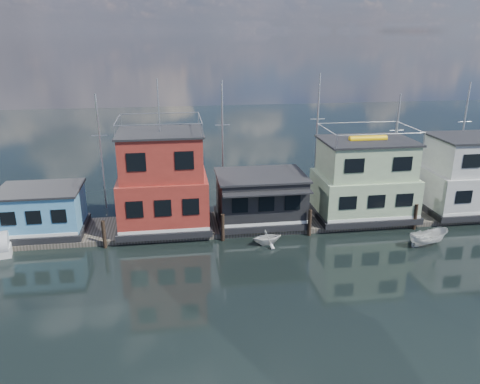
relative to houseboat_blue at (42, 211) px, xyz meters
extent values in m
plane|color=black|center=(18.00, -12.00, -2.21)|extent=(160.00, 160.00, 0.00)
cube|color=#595147|center=(18.00, 0.00, -2.01)|extent=(48.00, 5.00, 0.40)
cube|color=black|center=(0.00, 0.00, -1.56)|extent=(6.40, 4.90, 0.50)
cube|color=#5296C6|center=(0.00, 0.00, 0.19)|extent=(6.00, 4.50, 3.00)
cube|color=black|center=(0.00, 0.00, 1.77)|extent=(6.30, 4.80, 0.16)
cube|color=black|center=(9.50, 0.00, -1.56)|extent=(7.40, 5.90, 0.50)
cube|color=maroon|center=(9.50, 0.00, 0.57)|extent=(7.00, 5.50, 3.74)
cube|color=maroon|center=(9.50, 0.00, 4.17)|extent=(6.30, 4.95, 3.46)
cube|color=black|center=(9.50, 0.00, 5.97)|extent=(6.65, 5.23, 0.16)
cylinder|color=silver|center=(9.50, 0.00, 8.05)|extent=(0.08, 0.08, 4.00)
cube|color=black|center=(17.50, 0.00, -1.56)|extent=(7.40, 5.40, 0.50)
cube|color=black|center=(17.50, 0.00, 0.39)|extent=(7.00, 5.00, 3.40)
cube|color=black|center=(17.50, 0.00, 2.17)|extent=(7.30, 5.30, 0.16)
cube|color=black|center=(17.50, -2.80, 1.58)|extent=(7.00, 1.20, 0.12)
cube|color=black|center=(26.50, 0.00, -1.56)|extent=(8.40, 5.90, 0.50)
cube|color=#9DB78B|center=(26.50, 0.00, 0.25)|extent=(8.00, 5.50, 3.12)
cube|color=#9DB78B|center=(26.50, 0.00, 3.25)|extent=(7.20, 4.95, 2.88)
cube|color=black|center=(26.50, 0.00, 4.77)|extent=(7.60, 5.23, 0.16)
cylinder|color=yellow|center=(26.50, 0.00, 4.94)|extent=(3.20, 0.56, 0.56)
cube|color=black|center=(36.50, 0.00, -1.56)|extent=(8.40, 5.90, 0.50)
cube|color=beige|center=(36.50, 0.00, 0.25)|extent=(8.00, 5.50, 3.12)
cube|color=beige|center=(36.50, 0.00, 3.25)|extent=(7.20, 4.95, 2.88)
cube|color=black|center=(36.50, 0.00, 4.77)|extent=(7.60, 5.23, 0.16)
cylinder|color=#2D2116|center=(5.00, -2.80, -1.11)|extent=(0.28, 0.28, 2.20)
cylinder|color=#2D2116|center=(14.00, -2.80, -1.11)|extent=(0.28, 0.28, 2.20)
cylinder|color=#2D2116|center=(21.00, -2.80, -1.11)|extent=(0.28, 0.28, 2.20)
cylinder|color=#2D2116|center=(30.00, -2.80, -1.11)|extent=(0.28, 0.28, 2.20)
cylinder|color=silver|center=(4.00, 6.00, 3.04)|extent=(0.16, 0.16, 10.50)
cylinder|color=silver|center=(4.00, 6.00, 4.62)|extent=(1.40, 0.06, 0.06)
cylinder|color=silver|center=(15.00, 6.00, 3.54)|extent=(0.16, 0.16, 11.50)
cylinder|color=silver|center=(15.00, 6.00, 5.27)|extent=(1.40, 0.06, 0.06)
cylinder|color=silver|center=(24.00, 6.00, 3.79)|extent=(0.16, 0.16, 12.00)
cylinder|color=silver|center=(24.00, 6.00, 5.59)|extent=(1.40, 0.06, 0.06)
cylinder|color=silver|center=(32.00, 6.00, 2.79)|extent=(0.16, 0.16, 10.00)
cylinder|color=silver|center=(32.00, 6.00, 4.29)|extent=(1.40, 0.06, 0.06)
cylinder|color=silver|center=(39.00, 6.00, 3.29)|extent=(0.16, 0.16, 11.00)
cylinder|color=silver|center=(39.00, 6.00, 4.94)|extent=(1.40, 0.06, 0.06)
imported|color=silver|center=(17.29, -4.01, -1.60)|extent=(2.59, 2.33, 1.22)
imported|color=silver|center=(29.47, -5.91, -1.56)|extent=(3.46, 1.73, 1.28)
camera|label=1|loc=(10.58, -36.18, 13.38)|focal=35.00mm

